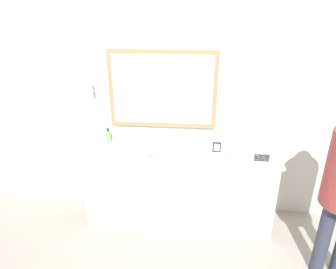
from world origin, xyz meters
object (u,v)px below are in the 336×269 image
Objects in this scene: appliance_box at (260,155)px; soap_bottle at (108,136)px; picture_frame at (217,147)px; sink_basin at (141,150)px.

soap_bottle is at bearing 170.29° from appliance_box.
sink_basin is at bearing -175.83° from picture_frame.
sink_basin is 4.49× the size of picture_frame.
appliance_box is (1.66, -0.28, -0.01)m from soap_bottle.
sink_basin is at bearing 176.13° from appliance_box.
soap_bottle is 1.68m from appliance_box.
appliance_box is 0.45m from picture_frame.
appliance_box is at bearing -3.87° from sink_basin.
sink_basin reaches higher than picture_frame.
picture_frame is at bearing 4.17° from sink_basin.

